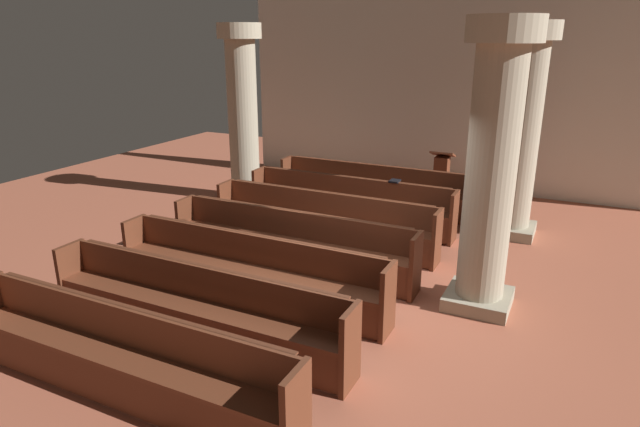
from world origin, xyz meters
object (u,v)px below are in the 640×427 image
Objects in this scene: kneeler_box_navy at (479,226)px; lectern at (441,180)px; pew_row_2 at (323,218)px; pew_row_5 at (195,304)px; pew_row_4 at (249,268)px; pillar_aisle_rear at (491,166)px; pew_row_1 at (349,201)px; pew_row_6 at (121,354)px; pillar_far_side at (243,111)px; pew_row_0 at (371,186)px; pew_row_3 at (290,240)px; hymn_book at (395,181)px; pillar_aisle_side at (522,129)px.

lectern is at bearing 124.93° from kneeler_box_navy.
pew_row_2 is 1.00× the size of pew_row_5.
lectern is 1.97m from kneeler_box_navy.
pew_row_4 is 11.69× the size of kneeler_box_navy.
pew_row_2 is 3.22m from pillar_aisle_rear.
pew_row_1 is 3.33m from pew_row_4.
pillar_far_side is at bearing 113.36° from pew_row_6.
pew_row_6 is at bearing -90.00° from pew_row_4.
pew_row_0 is 5.54m from pew_row_5.
pew_row_0 is at bearing 90.00° from pew_row_6.
pillar_aisle_rear is (2.73, -2.12, 1.38)m from pew_row_1.
pew_row_0 is at bearing 90.00° from pew_row_1.
pew_row_6 is at bearing -90.00° from pew_row_3.
pillar_aisle_side is at bearing 18.67° from hymn_book.
pew_row_4 is at bearing -90.00° from pew_row_0.
pew_row_5 is 1.11m from pew_row_6.
pew_row_6 is at bearing -66.64° from pillar_far_side.
pew_row_3 is 3.68m from kneeler_box_navy.
lectern is at bearing 80.60° from pew_row_5.
pillar_far_side is 10.79× the size of kneeler_box_navy.
pew_row_2 and pew_row_3 have the same top height.
pillar_far_side reaches higher than pew_row_3.
pew_row_0 and pew_row_6 have the same top height.
pillar_aisle_side and pillar_aisle_rear have the same top height.
pew_row_3 is (0.00, -2.22, 0.00)m from pew_row_1.
pew_row_0 is 4.44m from pillar_aisle_rear.
pillar_aisle_side is at bearing 35.66° from pew_row_2.
pew_row_3 is 4.17m from pillar_far_side.
pillar_far_side is at bearing -178.00° from pillar_aisle_side.
pew_row_6 is (0.00, -5.54, 0.00)m from pew_row_1.
pillar_aisle_side is 2.58m from lectern.
kneeler_box_navy is at bearing 19.34° from hymn_book.
lectern is (1.11, 5.61, -0.03)m from pew_row_4.
pillar_far_side is at bearing -170.52° from pew_row_0.
pew_row_0 is at bearing 90.00° from pew_row_2.
pillar_aisle_rear is 10.79× the size of kneeler_box_navy.
kneeler_box_navy is at bearing 70.40° from pew_row_6.
pillar_aisle_side is (2.73, 4.18, 1.38)m from pew_row_4.
pillar_far_side is 3.30× the size of lectern.
pillar_aisle_rear reaches higher than pew_row_1.
pew_row_6 is at bearing -90.00° from pew_row_1.
pew_row_4 and pew_row_5 have the same top height.
pew_row_0 reaches higher than kneeler_box_navy.
pew_row_1 is 18.07× the size of hymn_book.
kneeler_box_navy is at bearing 61.09° from pew_row_4.
pew_row_3 is at bearing -131.67° from pillar_aisle_side.
pillar_aisle_side reaches higher than lectern.
pillar_far_side is at bearing 152.83° from pillar_aisle_rear.
pillar_aisle_rear reaches higher than pew_row_5.
pillar_aisle_rear is at bearing -90.00° from pillar_aisle_side.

